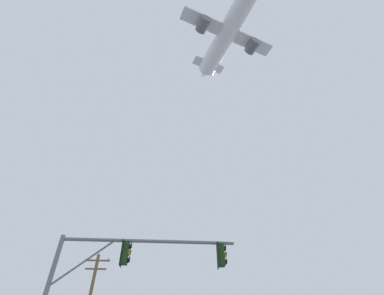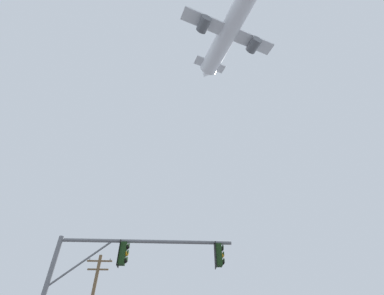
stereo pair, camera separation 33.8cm
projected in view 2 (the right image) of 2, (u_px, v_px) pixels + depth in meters
signal_pole_near at (120, 270)px, 10.85m from camera, size 7.44×0.49×5.65m
airplane at (230, 28)px, 52.91m from camera, size 19.37×25.08×7.00m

